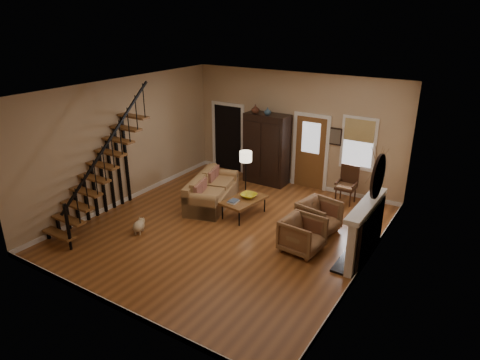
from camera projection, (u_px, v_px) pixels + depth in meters
The scene contains 15 objects.
room at pixel (251, 148), 11.24m from camera, with size 7.00×7.33×3.30m.
staircase at pixel (97, 160), 9.97m from camera, with size 0.94×2.80×3.20m, color brown, non-canonical shape.
fireplace at pixel (367, 226), 8.77m from camera, with size 0.33×1.95×2.30m.
armoire at pixel (267, 149), 12.64m from camera, with size 1.30×0.60×2.10m, color black, non-canonical shape.
vase_a at pixel (255, 109), 12.30m from camera, with size 0.24×0.24×0.25m, color #4C2619.
vase_b at pixel (268, 111), 12.11m from camera, with size 0.20×0.20×0.21m, color #334C60.
sofa at pixel (212, 191), 11.40m from camera, with size 0.89×2.06×0.77m, color #9A7346, non-canonical shape.
coffee_table at pixel (244, 207), 10.81m from camera, with size 0.68×1.17×0.45m, color brown, non-canonical shape.
bowl at pixel (249, 196), 10.81m from camera, with size 0.40×0.40×0.10m, color gold.
books at pixel (233, 201), 10.54m from camera, with size 0.22×0.29×0.05m, color beige, non-canonical shape.
armchair_left at pixel (303, 235), 9.16m from camera, with size 0.81×0.84×0.76m, color brown.
armchair_right at pixel (319, 217), 9.95m from camera, with size 0.83×0.85×0.77m, color brown.
floor_lamp at pixel (246, 177), 11.43m from camera, with size 0.33×0.33×1.43m, color black, non-canonical shape.
side_chair at pixel (346, 185), 11.41m from camera, with size 0.54×0.54×1.02m, color #371E11, non-canonical shape.
dog at pixel (139, 227), 9.97m from camera, with size 0.25×0.43×0.31m, color beige, non-canonical shape.
Camera 1 is at (5.09, -7.49, 4.85)m, focal length 32.00 mm.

